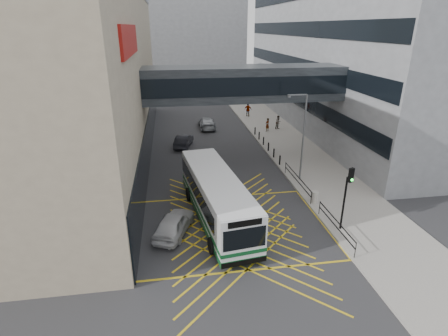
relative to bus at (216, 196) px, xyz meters
name	(u,v)px	position (x,y,z in m)	size (l,w,h in m)	color
ground	(233,227)	(0.96, -1.30, -1.71)	(120.00, 120.00, 0.00)	#333335
building_whsmith	(12,77)	(-17.02, 14.70, 6.29)	(24.17, 42.00, 16.00)	tan
building_right	(385,46)	(24.94, 22.70, 8.29)	(24.09, 44.00, 20.00)	gray
building_far	(175,43)	(-1.04, 58.70, 7.29)	(28.00, 16.00, 18.00)	gray
skybridge	(243,83)	(3.96, 10.70, 5.79)	(20.00, 4.10, 3.00)	#292E33
pavement	(290,147)	(9.96, 13.70, -1.63)	(6.00, 54.00, 0.16)	#9E9990
box_junction	(233,227)	(0.96, -1.30, -1.71)	(12.00, 9.00, 0.01)	gold
bus	(216,196)	(0.00, 0.00, 0.00)	(4.09, 11.64, 3.19)	white
car_white	(174,223)	(-2.89, -1.46, -1.00)	(1.84, 4.49, 1.43)	silver
car_dark	(184,141)	(-1.48, 15.98, -1.05)	(1.65, 4.22, 1.32)	#222228
car_silver	(207,122)	(1.81, 23.03, -0.96)	(2.05, 4.85, 1.51)	#9FA3A7
traffic_light	(347,190)	(7.78, -2.89, 1.24)	(0.35, 0.51, 4.29)	black
street_lamp	(302,133)	(7.74, 5.19, 2.58)	(1.64, 0.26, 7.25)	slate
litter_bin	(314,197)	(7.43, 0.87, -1.09)	(0.53, 0.53, 0.92)	#ADA89E
kerb_railings	(313,197)	(7.11, 0.48, -0.83)	(0.05, 12.54, 1.00)	black
bollards	(266,144)	(7.21, 13.70, -1.10)	(0.14, 10.14, 0.90)	black
pedestrian_a	(267,125)	(9.06, 19.94, -0.73)	(0.65, 0.46, 1.63)	gray
pedestrian_b	(278,122)	(10.70, 20.69, -0.70)	(0.83, 0.48, 1.70)	gray
pedestrian_c	(248,110)	(8.35, 27.86, -0.60)	(1.13, 0.54, 1.91)	gray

